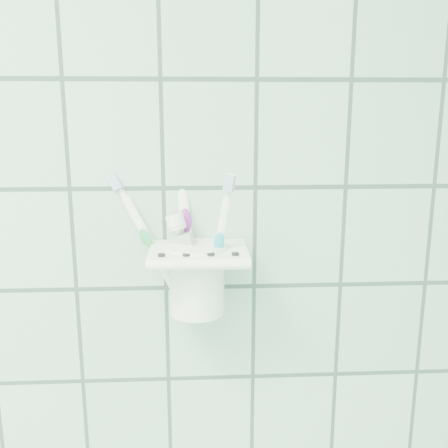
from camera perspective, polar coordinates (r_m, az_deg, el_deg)
The scene contains 6 objects.
holder_bracket at distance 0.64m, azimuth -2.93°, elevation -3.51°, with size 0.12×0.10×0.04m.
cup at distance 0.65m, azimuth -3.11°, elevation -5.95°, with size 0.08×0.08×0.09m.
toothbrush_pink at distance 0.64m, azimuth -4.81°, elevation -0.93°, with size 0.09×0.05×0.19m.
toothbrush_blue at distance 0.63m, azimuth -3.58°, elevation 0.06°, with size 0.03×0.08×0.22m.
toothbrush_orange at distance 0.64m, azimuth -1.72°, elevation -1.73°, with size 0.04×0.03×0.18m.
toothpaste_tube at distance 0.63m, azimuth -2.79°, elevation -3.55°, with size 0.06×0.05×0.14m.
Camera 1 is at (0.66, 0.54, 1.49)m, focal length 40.00 mm.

